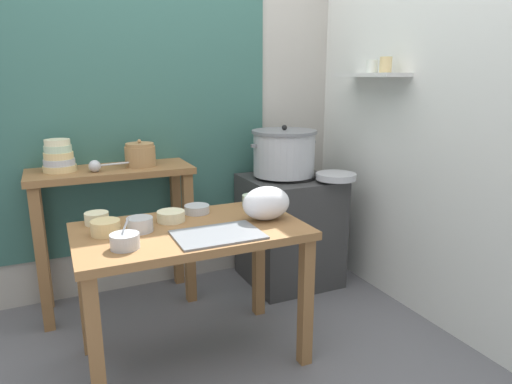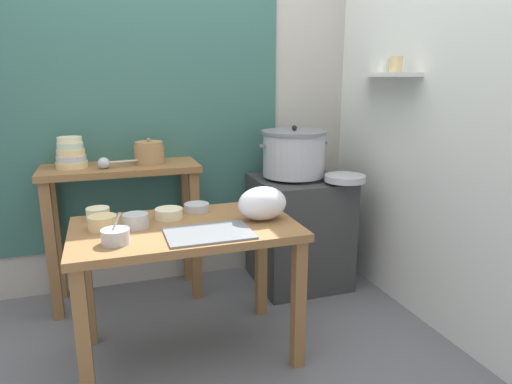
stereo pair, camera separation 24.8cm
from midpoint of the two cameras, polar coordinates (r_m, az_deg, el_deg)
name	(u,v)px [view 1 (the left image)]	position (r m, az deg, el deg)	size (l,w,h in m)	color
ground_plane	(208,361)	(2.53, -9.09, -20.44)	(9.00, 9.00, 0.00)	slate
wall_back	(162,98)	(3.18, -14.05, 11.51)	(4.40, 0.12, 2.60)	#B2ADA3
wall_right	(408,100)	(2.94, 16.41, 11.13)	(0.30, 3.20, 2.60)	silver
prep_table	(191,249)	(2.28, -11.34, -7.10)	(1.10, 0.66, 0.72)	olive
back_shelf_table	(114,203)	(2.95, -19.94, -1.38)	(0.96, 0.40, 0.90)	olive
stove_block	(289,229)	(3.22, 2.02, -4.76)	(0.60, 0.61, 0.78)	#383838
steamer_pot	(284,153)	(3.09, 1.28, 5.00)	(0.49, 0.44, 0.35)	#B7BABF
clay_pot	(140,155)	(2.91, -16.87, 4.52)	(0.19, 0.19, 0.17)	#A37A4C
bowl_stack_enamel	(59,157)	(2.91, -26.02, 3.97)	(0.19, 0.19, 0.19)	#E5C684
ladle	(97,166)	(2.82, -21.94, 3.07)	(0.29, 0.09, 0.07)	#B7BABF
serving_tray	(218,235)	(2.11, -8.24, -5.43)	(0.40, 0.28, 0.01)	slate
plastic_bag	(266,203)	(2.30, -1.79, -1.47)	(0.25, 0.18, 0.18)	white
wide_pan	(336,176)	(3.00, 7.80, 1.95)	(0.27, 0.27, 0.04)	#B7BABF
prep_bowl_0	(106,227)	(2.25, -21.58, -4.19)	(0.14, 0.14, 0.07)	#E5C684
prep_bowl_1	(197,209)	(2.47, -10.37, -2.14)	(0.14, 0.14, 0.04)	#B7BABF
prep_bowl_2	(140,224)	(2.24, -17.63, -3.94)	(0.12, 0.12, 0.07)	#B7BABF
prep_bowl_3	(125,240)	(2.04, -19.70, -5.87)	(0.12, 0.12, 0.13)	#B7BABF
prep_bowl_4	(253,200)	(2.58, -3.17, -1.03)	(0.12, 0.12, 0.06)	#B7D1AD
prep_bowl_5	(97,218)	(2.43, -22.35, -3.07)	(0.12, 0.12, 0.06)	beige
prep_bowl_6	(171,216)	(2.35, -13.73, -2.98)	(0.14, 0.14, 0.05)	beige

